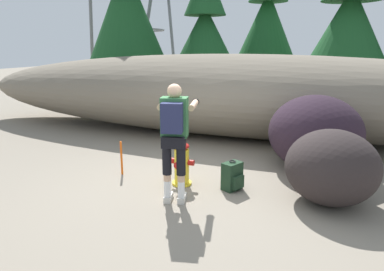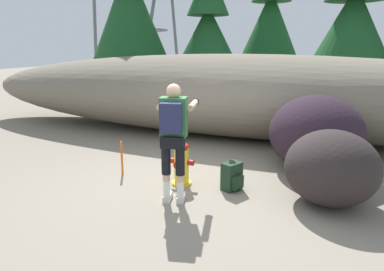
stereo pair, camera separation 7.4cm
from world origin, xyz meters
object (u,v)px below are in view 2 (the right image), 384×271
Objects in this scene: survey_stake at (122,158)px; boulder_mid at (331,168)px; fire_hydrant at (181,164)px; spare_backpack at (232,177)px; boulder_large at (316,133)px; utility_worker at (174,128)px.

boulder_mid is at bearing -0.13° from survey_stake.
survey_stake is at bearing 176.14° from fire_hydrant.
boulder_mid is (1.41, 0.00, 0.32)m from spare_backpack.
boulder_mid is at bearing -80.57° from boulder_large.
utility_worker reaches higher than spare_backpack.
survey_stake reaches higher than spare_backpack.
fire_hydrant is 0.45× the size of boulder_large.
boulder_large is 2.75× the size of survey_stake.
boulder_large is 3.46m from survey_stake.
spare_backpack is 1.89m from boulder_large.
utility_worker is at bearing -27.60° from survey_stake.
boulder_large is at bearing 79.12° from spare_backpack.
utility_worker reaches higher than boulder_mid.
spare_backpack is at bearing 4.59° from fire_hydrant.
utility_worker is at bearing -77.98° from fire_hydrant.
utility_worker is 1.02× the size of boulder_large.
spare_backpack is at bearing -179.84° from boulder_mid.
survey_stake is (-1.27, 0.66, -0.77)m from utility_worker.
survey_stake is at bearing -155.93° from boulder_large.
fire_hydrant is at bearing -178.21° from boulder_mid.
boulder_mid is at bearing -84.61° from utility_worker.
boulder_mid is 3.38m from survey_stake.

